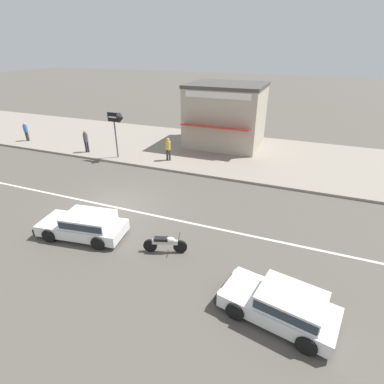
# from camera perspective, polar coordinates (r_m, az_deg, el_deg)

# --- Properties ---
(ground_plane) EXTENTS (160.00, 160.00, 0.00)m
(ground_plane) POSITION_cam_1_polar(r_m,az_deg,el_deg) (16.16, -14.43, -2.82)
(ground_plane) COLOR #544F47
(lane_centre_stripe) EXTENTS (50.40, 0.14, 0.01)m
(lane_centre_stripe) POSITION_cam_1_polar(r_m,az_deg,el_deg) (16.16, -14.43, -2.81)
(lane_centre_stripe) COLOR silver
(lane_centre_stripe) RESTS_ON ground
(kerb_strip) EXTENTS (68.00, 10.00, 0.15)m
(kerb_strip) POSITION_cam_1_polar(r_m,az_deg,el_deg) (24.57, -0.49, 8.41)
(kerb_strip) COLOR gray
(kerb_strip) RESTS_ON ground
(hatchback_white_1) EXTENTS (4.02, 2.09, 1.10)m
(hatchback_white_1) POSITION_cam_1_polar(r_m,az_deg,el_deg) (13.95, -19.76, -5.81)
(hatchback_white_1) COLOR white
(hatchback_white_1) RESTS_ON ground
(hatchback_white_2) EXTENTS (3.79, 2.23, 1.10)m
(hatchback_white_2) POSITION_cam_1_polar(r_m,az_deg,el_deg) (10.06, 16.86, -19.78)
(hatchback_white_2) COLOR white
(hatchback_white_2) RESTS_ON ground
(motorcycle_0) EXTENTS (1.73, 0.77, 0.80)m
(motorcycle_0) POSITION_cam_1_polar(r_m,az_deg,el_deg) (12.33, -5.07, -9.70)
(motorcycle_0) COLOR black
(motorcycle_0) RESTS_ON ground
(arrow_signboard) EXTENTS (1.27, 0.69, 3.29)m
(arrow_signboard) POSITION_cam_1_polar(r_m,az_deg,el_deg) (21.86, -13.69, 13.12)
(arrow_signboard) COLOR #4C4C51
(arrow_signboard) RESTS_ON kerb_strip
(pedestrian_near_clock) EXTENTS (0.34, 0.34, 1.62)m
(pedestrian_near_clock) POSITION_cam_1_polar(r_m,az_deg,el_deg) (21.41, -4.56, 8.45)
(pedestrian_near_clock) COLOR #333338
(pedestrian_near_clock) RESTS_ON kerb_strip
(pedestrian_by_shop) EXTENTS (0.34, 0.34, 1.53)m
(pedestrian_by_shop) POSITION_cam_1_polar(r_m,az_deg,el_deg) (29.61, -29.09, 10.20)
(pedestrian_by_shop) COLOR #4C4238
(pedestrian_by_shop) RESTS_ON kerb_strip
(pedestrian_far_end) EXTENTS (0.34, 0.34, 1.67)m
(pedestrian_far_end) POSITION_cam_1_polar(r_m,az_deg,el_deg) (24.44, -19.58, 9.37)
(pedestrian_far_end) COLOR #232838
(pedestrian_far_end) RESTS_ON kerb_strip
(shopfront_corner_warung) EXTENTS (5.81, 5.80, 4.80)m
(shopfront_corner_warung) POSITION_cam_1_polar(r_m,az_deg,el_deg) (24.89, 6.43, 14.40)
(shopfront_corner_warung) COLOR #B2A893
(shopfront_corner_warung) RESTS_ON kerb_strip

